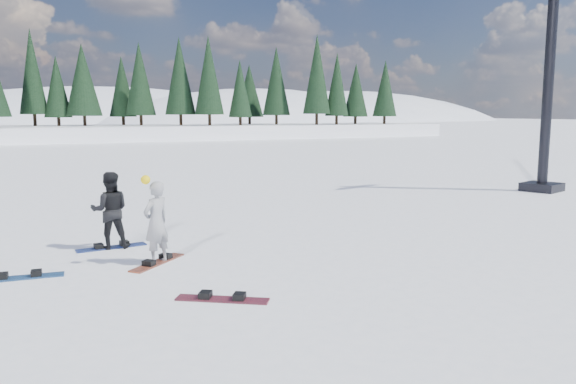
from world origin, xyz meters
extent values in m
plane|color=white|center=(0.00, 0.00, 0.00)|extent=(420.00, 420.00, 0.00)
cube|color=white|center=(0.00, 55.00, -1.00)|extent=(90.00, 14.00, 5.00)
ellipsoid|color=white|center=(20.00, 200.00, -14.63)|extent=(182.00, 140.00, 53.20)
ellipsoid|color=white|center=(110.00, 185.00, -13.86)|extent=(156.00, 120.00, 50.40)
ellipsoid|color=white|center=(60.00, 150.00, -12.38)|extent=(117.00, 90.00, 45.00)
cone|color=black|center=(-3.17, 55.00, 5.25)|extent=(3.20, 3.20, 7.50)
cone|color=black|center=(0.00, 55.00, 5.25)|extent=(3.20, 3.20, 7.50)
cone|color=black|center=(3.17, 55.00, 5.25)|extent=(3.20, 3.20, 7.50)
cone|color=black|center=(6.33, 55.00, 5.25)|extent=(3.20, 3.20, 7.50)
cone|color=black|center=(9.50, 55.00, 5.25)|extent=(3.20, 3.20, 7.50)
cone|color=black|center=(12.67, 55.00, 5.25)|extent=(3.20, 3.20, 7.50)
cone|color=black|center=(15.83, 55.00, 5.25)|extent=(3.20, 3.20, 7.50)
cone|color=black|center=(19.00, 55.00, 5.25)|extent=(3.20, 3.20, 7.50)
cone|color=black|center=(22.17, 55.00, 5.25)|extent=(3.20, 3.20, 7.50)
cone|color=black|center=(25.33, 55.00, 5.25)|extent=(3.20, 3.20, 7.50)
cone|color=black|center=(28.50, 55.00, 5.25)|extent=(3.20, 3.20, 7.50)
cone|color=black|center=(31.67, 55.00, 5.25)|extent=(3.20, 3.20, 7.50)
cone|color=black|center=(34.83, 55.00, 5.25)|extent=(3.20, 3.20, 7.50)
cone|color=black|center=(38.00, 55.00, 5.25)|extent=(3.20, 3.20, 7.50)
cylinder|color=black|center=(14.74, 5.32, 4.19)|extent=(0.38, 0.38, 8.38)
cube|color=black|center=(14.74, 5.32, 0.16)|extent=(1.58, 1.58, 0.31)
imported|color=#ACACB2|center=(-0.79, 0.97, 0.82)|extent=(0.72, 0.65, 1.65)
sphere|color=yellow|center=(-0.99, 0.85, 1.70)|extent=(0.18, 0.18, 0.18)
imported|color=black|center=(-1.46, 2.67, 0.85)|extent=(0.91, 0.76, 1.70)
cube|color=#A14123|center=(-0.79, 0.97, 0.01)|extent=(1.29, 1.23, 0.03)
cube|color=navy|center=(-1.46, 2.67, 0.01)|extent=(1.52, 0.43, 0.03)
cube|color=maroon|center=(-0.30, -1.70, 0.01)|extent=(1.41, 1.04, 0.03)
cube|color=#1A4F92|center=(-3.28, 0.96, 0.01)|extent=(1.52, 0.39, 0.03)
camera|label=1|loc=(-2.94, -10.00, 2.98)|focal=35.00mm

